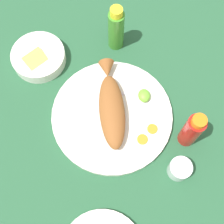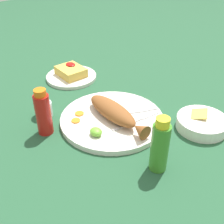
{
  "view_description": "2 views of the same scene",
  "coord_description": "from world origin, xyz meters",
  "px_view_note": "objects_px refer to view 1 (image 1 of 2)",
  "views": [
    {
      "loc": [
        0.31,
        -0.04,
        0.85
      ],
      "look_at": [
        0.0,
        0.0,
        0.04
      ],
      "focal_mm": 50.0,
      "sensor_mm": 36.0,
      "label": 1
    },
    {
      "loc": [
        -0.6,
        0.49,
        0.56
      ],
      "look_at": [
        0.0,
        0.0,
        0.04
      ],
      "focal_mm": 45.0,
      "sensor_mm": 36.0,
      "label": 2
    }
  ],
  "objects_px": {
    "guacamole_bowl": "(39,57)",
    "main_plate": "(112,116)",
    "fork_near": "(82,108)",
    "fork_far": "(89,95)",
    "hot_sauce_bottle_red": "(192,130)",
    "salt_cup": "(179,169)",
    "hot_sauce_bottle_green": "(116,29)",
    "fried_fish": "(111,106)"
  },
  "relations": [
    {
      "from": "main_plate",
      "to": "hot_sauce_bottle_red",
      "type": "height_order",
      "value": "hot_sauce_bottle_red"
    },
    {
      "from": "main_plate",
      "to": "fried_fish",
      "type": "relative_size",
      "value": 1.29
    },
    {
      "from": "hot_sauce_bottle_green",
      "to": "guacamole_bowl",
      "type": "distance_m",
      "value": 0.25
    },
    {
      "from": "fork_far",
      "to": "salt_cup",
      "type": "relative_size",
      "value": 3.1
    },
    {
      "from": "fork_near",
      "to": "fork_far",
      "type": "relative_size",
      "value": 0.96
    },
    {
      "from": "hot_sauce_bottle_green",
      "to": "salt_cup",
      "type": "relative_size",
      "value": 2.76
    },
    {
      "from": "salt_cup",
      "to": "guacamole_bowl",
      "type": "bearing_deg",
      "value": -136.97
    },
    {
      "from": "fork_far",
      "to": "hot_sauce_bottle_red",
      "type": "relative_size",
      "value": 1.2
    },
    {
      "from": "fried_fish",
      "to": "guacamole_bowl",
      "type": "xyz_separation_m",
      "value": [
        -0.2,
        -0.2,
        -0.02
      ]
    },
    {
      "from": "main_plate",
      "to": "fork_near",
      "type": "height_order",
      "value": "fork_near"
    },
    {
      "from": "fork_far",
      "to": "fork_near",
      "type": "bearing_deg",
      "value": 63.06
    },
    {
      "from": "fork_far",
      "to": "guacamole_bowl",
      "type": "height_order",
      "value": "guacamole_bowl"
    },
    {
      "from": "main_plate",
      "to": "salt_cup",
      "type": "relative_size",
      "value": 5.81
    },
    {
      "from": "hot_sauce_bottle_red",
      "to": "guacamole_bowl",
      "type": "distance_m",
      "value": 0.51
    },
    {
      "from": "fork_near",
      "to": "salt_cup",
      "type": "distance_m",
      "value": 0.32
    },
    {
      "from": "fork_far",
      "to": "guacamole_bowl",
      "type": "distance_m",
      "value": 0.2
    },
    {
      "from": "hot_sauce_bottle_green",
      "to": "hot_sauce_bottle_red",
      "type": "bearing_deg",
      "value": 25.62
    },
    {
      "from": "fried_fish",
      "to": "hot_sauce_bottle_red",
      "type": "bearing_deg",
      "value": 63.82
    },
    {
      "from": "main_plate",
      "to": "hot_sauce_bottle_red",
      "type": "distance_m",
      "value": 0.23
    },
    {
      "from": "fried_fish",
      "to": "salt_cup",
      "type": "bearing_deg",
      "value": 40.97
    },
    {
      "from": "fork_far",
      "to": "hot_sauce_bottle_red",
      "type": "height_order",
      "value": "hot_sauce_bottle_red"
    },
    {
      "from": "main_plate",
      "to": "guacamole_bowl",
      "type": "distance_m",
      "value": 0.29
    },
    {
      "from": "guacamole_bowl",
      "to": "main_plate",
      "type": "bearing_deg",
      "value": 43.67
    },
    {
      "from": "salt_cup",
      "to": "guacamole_bowl",
      "type": "xyz_separation_m",
      "value": [
        -0.39,
        -0.36,
        -0.0
      ]
    },
    {
      "from": "main_plate",
      "to": "salt_cup",
      "type": "bearing_deg",
      "value": 42.24
    },
    {
      "from": "fork_near",
      "to": "main_plate",
      "type": "bearing_deg",
      "value": -179.44
    },
    {
      "from": "fork_far",
      "to": "salt_cup",
      "type": "bearing_deg",
      "value": 136.21
    },
    {
      "from": "main_plate",
      "to": "fried_fish",
      "type": "distance_m",
      "value": 0.04
    },
    {
      "from": "fried_fish",
      "to": "salt_cup",
      "type": "relative_size",
      "value": 4.5
    },
    {
      "from": "main_plate",
      "to": "fork_far",
      "type": "bearing_deg",
      "value": -139.06
    },
    {
      "from": "hot_sauce_bottle_red",
      "to": "main_plate",
      "type": "bearing_deg",
      "value": -113.74
    },
    {
      "from": "fried_fish",
      "to": "fork_near",
      "type": "xyz_separation_m",
      "value": [
        -0.01,
        -0.08,
        -0.02
      ]
    },
    {
      "from": "hot_sauce_bottle_red",
      "to": "guacamole_bowl",
      "type": "bearing_deg",
      "value": -126.69
    },
    {
      "from": "fried_fish",
      "to": "fork_near",
      "type": "distance_m",
      "value": 0.09
    },
    {
      "from": "hot_sauce_bottle_green",
      "to": "salt_cup",
      "type": "height_order",
      "value": "hot_sauce_bottle_green"
    },
    {
      "from": "fork_near",
      "to": "guacamole_bowl",
      "type": "xyz_separation_m",
      "value": [
        -0.18,
        -0.12,
        0.0
      ]
    },
    {
      "from": "fork_far",
      "to": "salt_cup",
      "type": "xyz_separation_m",
      "value": [
        0.25,
        0.22,
        0.0
      ]
    },
    {
      "from": "fried_fish",
      "to": "main_plate",
      "type": "bearing_deg",
      "value": 0.0
    },
    {
      "from": "fork_far",
      "to": "hot_sauce_bottle_green",
      "type": "xyz_separation_m",
      "value": [
        -0.18,
        0.1,
        0.06
      ]
    },
    {
      "from": "main_plate",
      "to": "fork_far",
      "type": "xyz_separation_m",
      "value": [
        -0.07,
        -0.06,
        0.01
      ]
    },
    {
      "from": "fried_fish",
      "to": "fork_far",
      "type": "distance_m",
      "value": 0.08
    },
    {
      "from": "main_plate",
      "to": "hot_sauce_bottle_red",
      "type": "bearing_deg",
      "value": 66.26
    }
  ]
}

